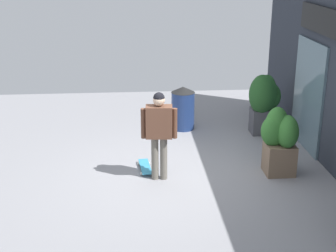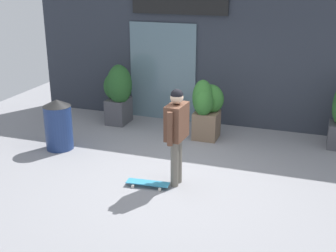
{
  "view_description": "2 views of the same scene",
  "coord_description": "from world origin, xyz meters",
  "px_view_note": "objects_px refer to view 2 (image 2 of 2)",
  "views": [
    {
      "loc": [
        8.26,
        -0.82,
        3.92
      ],
      "look_at": [
        -0.15,
        -0.15,
        0.95
      ],
      "focal_mm": 52.31,
      "sensor_mm": 36.0,
      "label": 1
    },
    {
      "loc": [
        2.14,
        -6.75,
        3.44
      ],
      "look_at": [
        -0.15,
        -0.15,
        0.95
      ],
      "focal_mm": 47.55,
      "sensor_mm": 36.0,
      "label": 2
    }
  ],
  "objects_px": {
    "skateboard": "(148,183)",
    "planter_box_mid": "(118,90)",
    "skateboarder": "(177,127)",
    "trash_bin": "(58,124)",
    "planter_box_right": "(206,107)"
  },
  "relations": [
    {
      "from": "skateboard",
      "to": "planter_box_mid",
      "type": "bearing_deg",
      "value": -62.07
    },
    {
      "from": "skateboarder",
      "to": "planter_box_mid",
      "type": "xyz_separation_m",
      "value": [
        -2.24,
        2.54,
        -0.2
      ]
    },
    {
      "from": "skateboarder",
      "to": "trash_bin",
      "type": "distance_m",
      "value": 2.85
    },
    {
      "from": "skateboard",
      "to": "trash_bin",
      "type": "relative_size",
      "value": 0.72
    },
    {
      "from": "skateboard",
      "to": "planter_box_right",
      "type": "xyz_separation_m",
      "value": [
        0.33,
        2.49,
        0.64
      ]
    },
    {
      "from": "skateboarder",
      "to": "trash_bin",
      "type": "relative_size",
      "value": 1.61
    },
    {
      "from": "skateboarder",
      "to": "skateboard",
      "type": "xyz_separation_m",
      "value": [
        -0.42,
        -0.25,
        -0.95
      ]
    },
    {
      "from": "skateboarder",
      "to": "planter_box_right",
      "type": "distance_m",
      "value": 2.26
    },
    {
      "from": "planter_box_mid",
      "to": "trash_bin",
      "type": "height_order",
      "value": "planter_box_mid"
    },
    {
      "from": "skateboard",
      "to": "trash_bin",
      "type": "bearing_deg",
      "value": -28.27
    },
    {
      "from": "skateboarder",
      "to": "skateboard",
      "type": "bearing_deg",
      "value": 35.04
    },
    {
      "from": "planter_box_mid",
      "to": "trash_bin",
      "type": "xyz_separation_m",
      "value": [
        -0.47,
        -1.81,
        -0.29
      ]
    },
    {
      "from": "skateboarder",
      "to": "planter_box_right",
      "type": "height_order",
      "value": "skateboarder"
    },
    {
      "from": "planter_box_right",
      "to": "trash_bin",
      "type": "height_order",
      "value": "planter_box_right"
    },
    {
      "from": "planter_box_right",
      "to": "trash_bin",
      "type": "distance_m",
      "value": 3.03
    }
  ]
}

